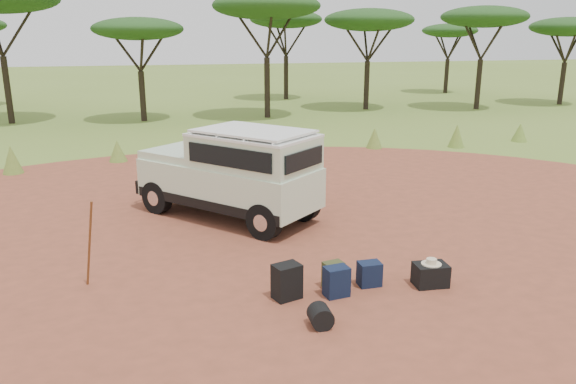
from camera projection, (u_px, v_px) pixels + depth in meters
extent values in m
plane|color=olive|center=(273.00, 256.00, 10.58)|extent=(140.00, 140.00, 0.00)
cylinder|color=brown|center=(273.00, 255.00, 10.58)|extent=(23.00, 23.00, 0.01)
cone|color=olive|center=(12.00, 160.00, 16.68)|extent=(0.60, 0.60, 0.85)
cone|color=olive|center=(118.00, 151.00, 18.29)|extent=(0.60, 0.60, 0.70)
cone|color=olive|center=(211.00, 146.00, 18.64)|extent=(0.60, 0.60, 0.90)
cone|color=olive|center=(301.00, 145.00, 19.03)|extent=(0.60, 0.60, 0.80)
cone|color=olive|center=(374.00, 138.00, 20.43)|extent=(0.60, 0.60, 0.75)
cone|color=olive|center=(457.00, 136.00, 20.61)|extent=(0.60, 0.60, 0.85)
cone|color=olive|center=(520.00, 132.00, 21.75)|extent=(0.60, 0.60, 0.70)
cylinder|color=black|center=(8.00, 90.00, 25.83)|extent=(0.28, 0.28, 3.06)
cylinder|color=black|center=(143.00, 96.00, 26.68)|extent=(0.28, 0.28, 2.34)
ellipsoid|color=#193C15|center=(138.00, 29.00, 25.84)|extent=(4.20, 4.20, 1.05)
cylinder|color=black|center=(267.00, 88.00, 27.72)|extent=(0.28, 0.28, 2.93)
ellipsoid|color=#193C15|center=(266.00, 6.00, 26.67)|extent=(5.20, 5.20, 1.30)
cylinder|color=black|center=(367.00, 85.00, 30.84)|extent=(0.28, 0.28, 2.61)
ellipsoid|color=#193C15|center=(369.00, 20.00, 29.91)|extent=(4.80, 4.80, 1.20)
cylinder|color=black|center=(478.00, 84.00, 30.93)|extent=(0.28, 0.28, 2.70)
ellipsoid|color=#193C15|center=(484.00, 17.00, 29.96)|extent=(4.60, 4.60, 1.15)
cylinder|color=black|center=(562.00, 84.00, 33.02)|extent=(0.28, 0.28, 2.43)
ellipsoid|color=#193C15|center=(569.00, 27.00, 32.15)|extent=(4.40, 4.40, 1.10)
cylinder|color=black|center=(286.00, 78.00, 35.66)|extent=(0.28, 0.28, 2.70)
ellipsoid|color=#193C15|center=(286.00, 19.00, 34.69)|extent=(4.50, 4.50, 1.12)
cylinder|color=black|center=(446.00, 76.00, 39.63)|extent=(0.28, 0.28, 2.34)
ellipsoid|color=#193C15|center=(450.00, 30.00, 38.79)|extent=(3.80, 3.80, 0.95)
cube|color=beige|center=(228.00, 182.00, 12.62)|extent=(3.95, 4.21, 0.87)
cube|color=black|center=(229.00, 196.00, 12.71)|extent=(3.92, 4.17, 0.22)
cube|color=beige|center=(253.00, 152.00, 12.01)|extent=(2.88, 2.98, 0.68)
cube|color=white|center=(253.00, 135.00, 11.91)|extent=(2.91, 3.00, 0.05)
cube|color=white|center=(253.00, 131.00, 11.89)|extent=(2.70, 2.78, 0.05)
cube|color=beige|center=(185.00, 153.00, 13.18)|extent=(2.19, 2.18, 0.18)
cube|color=black|center=(210.00, 144.00, 12.68)|extent=(1.15, 1.02, 0.48)
cube|color=black|center=(229.00, 157.00, 11.35)|extent=(1.43, 1.66, 0.41)
cube|color=black|center=(276.00, 145.00, 12.66)|extent=(1.43, 1.66, 0.41)
cube|color=black|center=(304.00, 159.00, 11.31)|extent=(1.05, 0.91, 0.38)
cube|color=black|center=(163.00, 180.00, 13.84)|extent=(1.34, 1.17, 0.31)
cylinder|color=black|center=(158.00, 151.00, 13.70)|extent=(0.94, 0.82, 0.06)
cylinder|color=black|center=(160.00, 170.00, 13.83)|extent=(0.94, 0.82, 0.06)
cylinder|color=silver|center=(150.00, 160.00, 13.55)|extent=(0.19, 0.18, 0.20)
cylinder|color=silver|center=(166.00, 156.00, 13.96)|extent=(0.19, 0.18, 0.20)
cube|color=white|center=(161.00, 176.00, 13.85)|extent=(0.31, 0.28, 0.11)
cylinder|color=black|center=(235.00, 144.00, 13.30)|extent=(0.10, 0.10, 0.75)
cylinder|color=black|center=(157.00, 197.00, 13.00)|extent=(0.69, 0.75, 0.76)
cylinder|color=black|center=(201.00, 184.00, 14.16)|extent=(0.69, 0.75, 0.76)
cylinder|color=black|center=(264.00, 221.00, 11.31)|extent=(0.69, 0.75, 0.76)
cylinder|color=black|center=(304.00, 204.00, 12.48)|extent=(0.69, 0.75, 0.76)
cylinder|color=brown|center=(89.00, 244.00, 9.04)|extent=(0.27, 0.33, 1.52)
cube|color=black|center=(287.00, 282.00, 8.79)|extent=(0.49, 0.42, 0.57)
cube|color=#111F37|center=(337.00, 282.00, 8.88)|extent=(0.41, 0.32, 0.49)
cube|color=#373C1B|center=(333.00, 275.00, 9.19)|extent=(0.36, 0.29, 0.45)
cube|color=#111F37|center=(369.00, 274.00, 9.26)|extent=(0.37, 0.28, 0.41)
cube|color=black|center=(430.00, 275.00, 9.26)|extent=(0.57, 0.43, 0.38)
cylinder|color=black|center=(320.00, 316.00, 7.96)|extent=(0.34, 0.34, 0.33)
cylinder|color=beige|center=(431.00, 264.00, 9.21)|extent=(0.33, 0.33, 0.01)
cylinder|color=beige|center=(432.00, 261.00, 9.20)|extent=(0.17, 0.17, 0.08)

